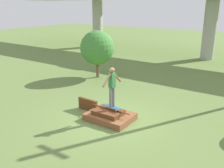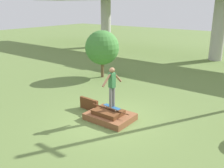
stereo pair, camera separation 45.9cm
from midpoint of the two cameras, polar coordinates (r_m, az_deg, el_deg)
The scene contains 6 objects.
ground_plane at distance 10.51m, azimuth -1.71°, elevation -8.10°, with size 80.00×80.00×0.00m, color olive.
scrap_pile at distance 10.43m, azimuth -1.81°, elevation -7.24°, with size 1.88×1.41×0.49m.
scrap_plank_loose at distance 11.34m, azimuth -6.70°, elevation -4.73°, with size 1.03×0.15×0.55m.
skateboard at distance 10.27m, azimuth -1.28°, elevation -5.28°, with size 0.86×0.30×0.09m.
skater at distance 9.94m, azimuth -1.32°, elevation -0.13°, with size 0.24×1.10×1.65m.
tree_behind_left at distance 16.12m, azimuth -4.22°, elevation 8.26°, with size 2.19×2.19×3.05m.
Camera 1 is at (5.45, -7.75, 4.57)m, focal length 40.00 mm.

